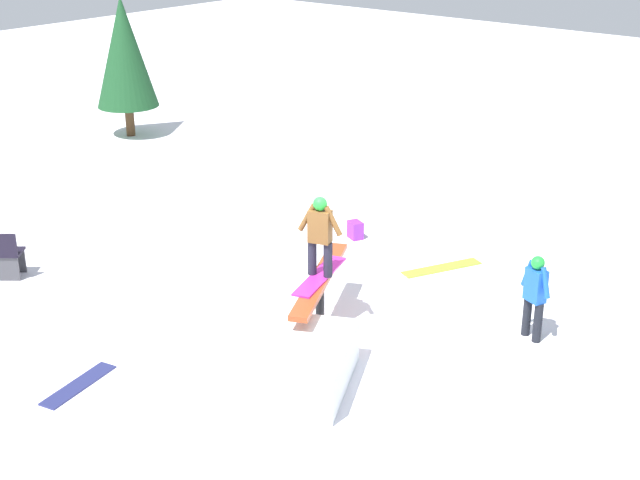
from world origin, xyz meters
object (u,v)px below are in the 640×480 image
at_px(backpack_on_snow, 355,230).
at_px(pine_tree_near, 124,52).
at_px(rail_feature, 320,285).
at_px(bystander_blue, 535,293).
at_px(loose_snowboard_lime, 442,268).
at_px(folding_chair, 9,256).
at_px(loose_snowboard_navy, 79,385).
at_px(main_rider_on_rail, 320,239).

relative_size(backpack_on_snow, pine_tree_near, 0.09).
relative_size(rail_feature, bystander_blue, 1.92).
xyz_separation_m(rail_feature, backpack_on_snow, (3.36, 1.90, -0.60)).
bearing_deg(loose_snowboard_lime, folding_chair, -21.96).
distance_m(rail_feature, folding_chair, 5.75).
distance_m(loose_snowboard_navy, folding_chair, 4.16).
relative_size(rail_feature, loose_snowboard_lime, 1.69).
distance_m(bystander_blue, backpack_on_snow, 4.80).
height_order(main_rider_on_rail, folding_chair, main_rider_on_rail).
bearing_deg(loose_snowboard_lime, bystander_blue, 86.56).
bearing_deg(pine_tree_near, folding_chair, -141.91).
height_order(main_rider_on_rail, pine_tree_near, pine_tree_near).
xyz_separation_m(bystander_blue, pine_tree_near, (3.55, 13.78, 1.50)).
xyz_separation_m(rail_feature, folding_chair, (-1.94, 5.40, -0.35)).
height_order(bystander_blue, backpack_on_snow, bystander_blue).
distance_m(main_rider_on_rail, pine_tree_near, 12.41).
distance_m(main_rider_on_rail, backpack_on_snow, 4.08).
bearing_deg(folding_chair, loose_snowboard_lime, -176.88).
distance_m(bystander_blue, loose_snowboard_navy, 6.71).
bearing_deg(loose_snowboard_navy, pine_tree_near, -144.25).
distance_m(loose_snowboard_navy, backpack_on_snow, 6.75).
relative_size(loose_snowboard_lime, loose_snowboard_navy, 1.21).
xyz_separation_m(folding_chair, backpack_on_snow, (5.30, -3.50, -0.24)).
distance_m(loose_snowboard_lime, backpack_on_snow, 2.09).
relative_size(loose_snowboard_navy, pine_tree_near, 0.34).
bearing_deg(pine_tree_near, loose_snowboard_lime, -101.00).
distance_m(main_rider_on_rail, loose_snowboard_lime, 3.53).
distance_m(loose_snowboard_lime, pine_tree_near, 11.76).
xyz_separation_m(loose_snowboard_lime, loose_snowboard_navy, (-6.57, 1.70, 0.00)).
relative_size(loose_snowboard_navy, folding_chair, 1.43).
bearing_deg(loose_snowboard_navy, loose_snowboard_lime, 153.59).
bearing_deg(rail_feature, folding_chair, 83.20).
relative_size(main_rider_on_rail, loose_snowboard_lime, 1.01).
distance_m(rail_feature, backpack_on_snow, 3.90).
xyz_separation_m(loose_snowboard_lime, pine_tree_near, (2.20, 11.34, 2.24)).
bearing_deg(rail_feature, loose_snowboard_lime, -29.90).
xyz_separation_m(loose_snowboard_lime, folding_chair, (-5.13, 5.58, 0.40)).
bearing_deg(rail_feature, pine_tree_near, 37.59).
xyz_separation_m(loose_snowboard_navy, folding_chair, (1.44, 3.89, 0.40)).
distance_m(rail_feature, main_rider_on_rail, 0.74).
distance_m(main_rider_on_rail, loose_snowboard_navy, 3.99).
height_order(rail_feature, main_rider_on_rail, main_rider_on_rail).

